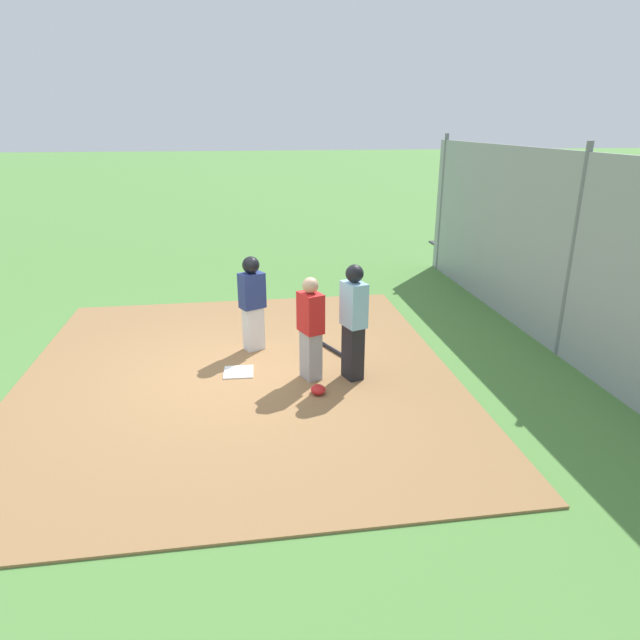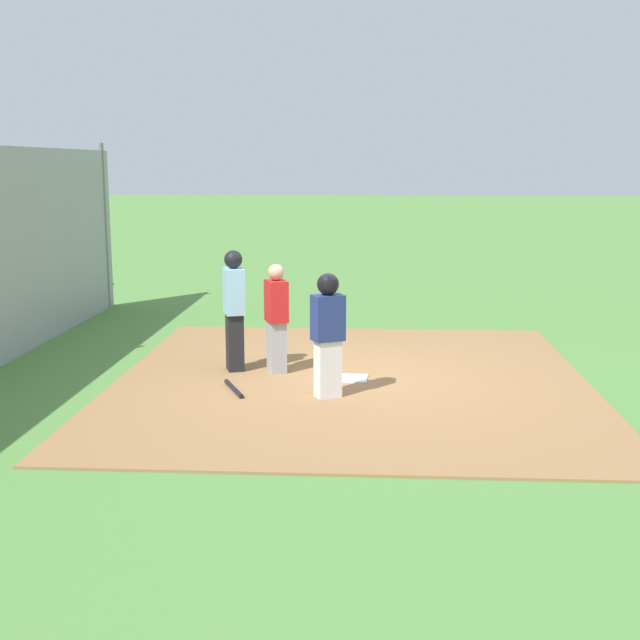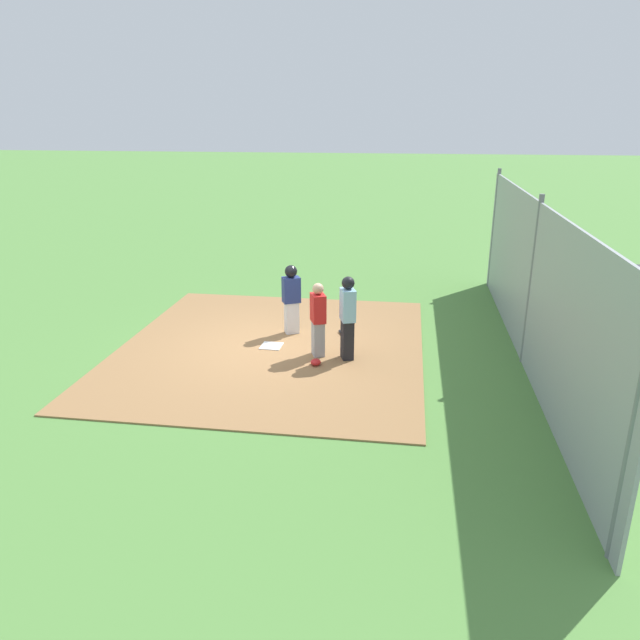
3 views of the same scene
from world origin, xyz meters
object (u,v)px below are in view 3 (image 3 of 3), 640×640
umpire (348,316)px  baseball_bat (345,337)px  catcher (318,319)px  runner (291,295)px  catcher_mask (316,362)px  home_plate (272,346)px

umpire → baseball_bat: (1.12, 0.16, -0.87)m
catcher → runner: (1.23, 0.79, 0.10)m
umpire → baseball_bat: size_ratio=2.12×
catcher → umpire: 0.62m
runner → catcher: bearing=5.9°
baseball_bat → catcher_mask: bearing=-38.4°
home_plate → baseball_bat: 1.67m
catcher_mask → runner: bearing=25.1°
umpire → home_plate: bearing=-32.4°
catcher → umpire: size_ratio=0.90×
umpire → catcher_mask: (-0.44, 0.58, -0.84)m
runner → umpire: bearing=20.0°
runner → home_plate: bearing=-43.6°
catcher_mask → catcher: bearing=3.4°
home_plate → catcher: catcher is taller
umpire → runner: umpire is taller
catcher → home_plate: bearing=-39.0°
home_plate → catcher_mask: (-0.85, -1.09, 0.05)m
umpire → catcher_mask: 1.11m
umpire → catcher_mask: size_ratio=7.16×
catcher → runner: size_ratio=0.97×
runner → baseball_bat: size_ratio=1.94×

